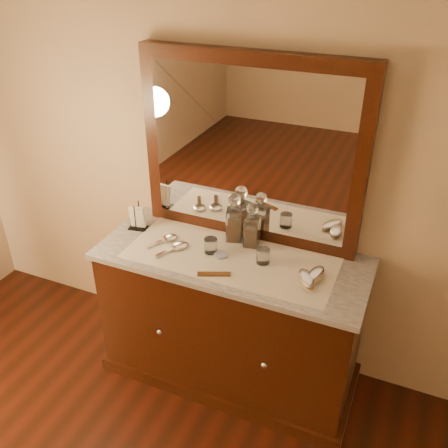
{
  "coord_description": "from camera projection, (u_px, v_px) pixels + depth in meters",
  "views": [
    {
      "loc": [
        0.81,
        -0.02,
        2.29
      ],
      "look_at": [
        0.0,
        1.85,
        1.1
      ],
      "focal_mm": 39.2,
      "sensor_mm": 36.0,
      "label": 1
    }
  ],
  "objects": [
    {
      "name": "tumblers",
      "position": [
        236.0,
        251.0,
        2.54
      ],
      "size": [
        0.36,
        0.09,
        0.08
      ],
      "color": "white",
      "rests_on": "lace_runner"
    },
    {
      "name": "mirror_frame",
      "position": [
        251.0,
        151.0,
        2.51
      ],
      "size": [
        1.2,
        0.08,
        1.0
      ],
      "primitive_type": "cube",
      "color": "black",
      "rests_on": "marble_top"
    },
    {
      "name": "knob_left",
      "position": [
        160.0,
        332.0,
        2.65
      ],
      "size": [
        0.04,
        0.04,
        0.04
      ],
      "primitive_type": "sphere",
      "color": "silver",
      "rests_on": "dresser_cabinet"
    },
    {
      "name": "marble_top",
      "position": [
        232.0,
        259.0,
        2.58
      ],
      "size": [
        1.44,
        0.59,
        0.03
      ],
      "primitive_type": "cube",
      "color": "silver",
      "rests_on": "dresser_cabinet"
    },
    {
      "name": "dresser_plinth",
      "position": [
        231.0,
        366.0,
        2.98
      ],
      "size": [
        1.46,
        0.59,
        0.08
      ],
      "primitive_type": "cube",
      "color": "black",
      "rests_on": "floor"
    },
    {
      "name": "mirror_glass",
      "position": [
        248.0,
        153.0,
        2.49
      ],
      "size": [
        1.06,
        0.01,
        0.86
      ],
      "primitive_type": "cube",
      "color": "white",
      "rests_on": "marble_top"
    },
    {
      "name": "lace_runner",
      "position": [
        230.0,
        258.0,
        2.55
      ],
      "size": [
        1.1,
        0.45,
        0.0
      ],
      "primitive_type": "cube",
      "color": "beige",
      "rests_on": "marble_top"
    },
    {
      "name": "brush_far",
      "position": [
        315.0,
        275.0,
        2.38
      ],
      "size": [
        0.09,
        0.16,
        0.04
      ],
      "color": "#967E5C",
      "rests_on": "lace_runner"
    },
    {
      "name": "hand_mirror_inner",
      "position": [
        177.0,
        247.0,
        2.62
      ],
      "size": [
        0.13,
        0.21,
        0.02
      ],
      "color": "silver",
      "rests_on": "lace_runner"
    },
    {
      "name": "pin_dish",
      "position": [
        221.0,
        255.0,
        2.56
      ],
      "size": [
        0.09,
        0.09,
        0.01
      ],
      "primitive_type": "cylinder",
      "rotation": [
        0.0,
        0.0,
        0.25
      ],
      "color": "white",
      "rests_on": "lace_runner"
    },
    {
      "name": "brush_near",
      "position": [
        306.0,
        280.0,
        2.35
      ],
      "size": [
        0.14,
        0.17,
        0.04
      ],
      "color": "#967E5C",
      "rests_on": "lace_runner"
    },
    {
      "name": "decanter_left",
      "position": [
        234.0,
        222.0,
        2.65
      ],
      "size": [
        0.11,
        0.11,
        0.28
      ],
      "color": "#8F4B14",
      "rests_on": "lace_runner"
    },
    {
      "name": "napkin_rack",
      "position": [
        137.0,
        219.0,
        2.79
      ],
      "size": [
        0.12,
        0.08,
        0.16
      ],
      "color": "black",
      "rests_on": "marble_top"
    },
    {
      "name": "comb",
      "position": [
        214.0,
        274.0,
        2.42
      ],
      "size": [
        0.16,
        0.09,
        0.01
      ],
      "primitive_type": "cube",
      "rotation": [
        0.0,
        0.0,
        0.4
      ],
      "color": "brown",
      "rests_on": "lace_runner"
    },
    {
      "name": "dresser_cabinet",
      "position": [
        231.0,
        320.0,
        2.79
      ],
      "size": [
        1.4,
        0.55,
        0.82
      ],
      "primitive_type": "cube",
      "color": "black",
      "rests_on": "floor"
    },
    {
      "name": "hand_mirror_outer",
      "position": [
        166.0,
        239.0,
        2.7
      ],
      "size": [
        0.13,
        0.2,
        0.02
      ],
      "color": "silver",
      "rests_on": "lace_runner"
    },
    {
      "name": "decanter_right",
      "position": [
        252.0,
        229.0,
        2.61
      ],
      "size": [
        0.09,
        0.09,
        0.26
      ],
      "color": "#8F4B14",
      "rests_on": "lace_runner"
    },
    {
      "name": "knob_right",
      "position": [
        264.0,
        365.0,
        2.44
      ],
      "size": [
        0.04,
        0.04,
        0.04
      ],
      "primitive_type": "sphere",
      "color": "silver",
      "rests_on": "dresser_cabinet"
    }
  ]
}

